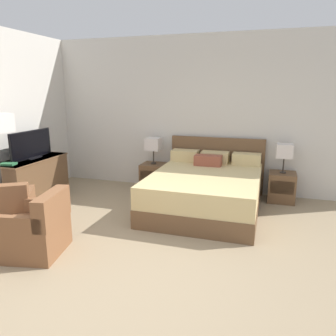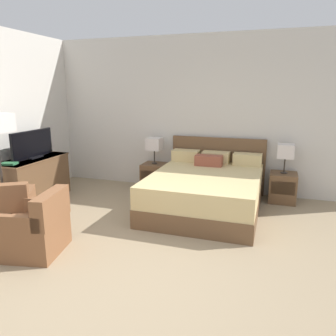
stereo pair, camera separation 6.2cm
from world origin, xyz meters
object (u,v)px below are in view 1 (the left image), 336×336
table_lamp_right (285,151)px  tv (31,145)px  nightstand_right (282,187)px  dresser (32,179)px  book_red_cover (8,164)px  nightstand_left (154,176)px  armchair_by_window (6,215)px  table_lamp_left (153,144)px  armchair_companion (36,231)px  bed (206,189)px

table_lamp_right → tv: size_ratio=0.52×
nightstand_right → dresser: dresser is taller
nightstand_right → tv: (-4.15, -1.23, 0.73)m
dresser → tv: size_ratio=1.39×
dresser → book_red_cover: 0.63m
nightstand_left → book_red_cover: book_red_cover is taller
armchair_by_window → table_lamp_left: bearing=65.7°
tv → armchair_companion: 2.22m
table_lamp_left → table_lamp_right: (2.37, 0.00, 0.00)m
bed → table_lamp_right: bearing=33.3°
nightstand_left → tv: (-1.78, -1.23, 0.73)m
table_lamp_left → table_lamp_right: size_ratio=1.00×
book_red_cover → armchair_companion: size_ratio=0.29×
nightstand_right → tv: bearing=-163.5°
nightstand_right → book_red_cover: 4.55m
armchair_by_window → nightstand_left: bearing=65.7°
tv → armchair_companion: (1.33, -1.63, -0.70)m
table_lamp_right → armchair_by_window: table_lamp_right is taller
book_red_cover → nightstand_right: bearing=23.2°
book_red_cover → armchair_companion: bearing=-38.8°
bed → armchair_by_window: size_ratio=2.27×
tv → book_red_cover: size_ratio=4.17×
tv → bed: bearing=8.7°
dresser → book_red_cover: size_ratio=5.80×
nightstand_right → armchair_by_window: (-3.53, -2.56, 0.03)m
table_lamp_right → nightstand_right: bearing=-90.0°
nightstand_right → table_lamp_left: (-2.37, 0.00, 0.63)m
table_lamp_left → dresser: (-1.78, -1.28, -0.50)m
table_lamp_left → armchair_by_window: size_ratio=0.53×
table_lamp_right → armchair_by_window: 4.40m
armchair_companion → bed: bearing=52.0°
nightstand_left → armchair_by_window: armchair_by_window is taller
bed → armchair_by_window: (-2.34, -1.79, -0.04)m
table_lamp_left → tv: tv is taller
armchair_companion → nightstand_right: bearing=45.4°
armchair_by_window → armchair_companion: size_ratio=1.17×
table_lamp_left → armchair_companion: 2.96m
table_lamp_left → armchair_companion: table_lamp_left is taller
nightstand_right → bed: bearing=-146.8°
bed → dresser: bearing=-170.3°
table_lamp_right → armchair_companion: 4.06m
bed → armchair_companion: bearing=-128.0°
nightstand_right → dresser: 4.35m
nightstand_left → armchair_companion: size_ratio=0.63×
nightstand_left → nightstand_right: (2.37, 0.00, 0.00)m
table_lamp_left → armchair_companion: size_ratio=0.62×
nightstand_left → nightstand_right: bearing=0.0°
nightstand_right → armchair_companion: armchair_companion is taller
dresser → armchair_by_window: (0.62, -1.28, -0.10)m
armchair_by_window → armchair_companion: bearing=-22.6°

